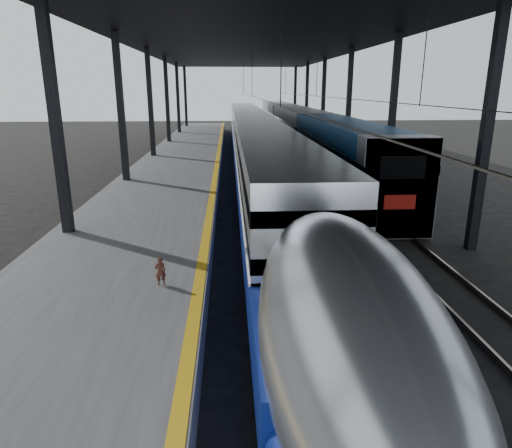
{
  "coord_description": "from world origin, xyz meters",
  "views": [
    {
      "loc": [
        0.17,
        -11.45,
        6.06
      ],
      "look_at": [
        0.97,
        2.17,
        2.0
      ],
      "focal_mm": 32.0,
      "sensor_mm": 36.0,
      "label": 1
    }
  ],
  "objects": [
    {
      "name": "rails",
      "position": [
        4.5,
        20.0,
        0.08
      ],
      "size": [
        6.52,
        80.0,
        0.16
      ],
      "color": "slate",
      "rests_on": "ground"
    },
    {
      "name": "ground",
      "position": [
        0.0,
        0.0,
        0.0
      ],
      "size": [
        160.0,
        160.0,
        0.0
      ],
      "primitive_type": "plane",
      "color": "black",
      "rests_on": "ground"
    },
    {
      "name": "platform",
      "position": [
        -3.5,
        20.0,
        0.5
      ],
      "size": [
        6.0,
        80.0,
        1.0
      ],
      "primitive_type": "cube",
      "color": "#4C4C4F",
      "rests_on": "ground"
    },
    {
      "name": "child",
      "position": [
        -1.71,
        -0.05,
        1.39
      ],
      "size": [
        0.33,
        0.26,
        0.79
      ],
      "primitive_type": "imported",
      "rotation": [
        0.0,
        0.0,
        3.4
      ],
      "color": "#472217",
      "rests_on": "platform"
    },
    {
      "name": "tgv_train",
      "position": [
        2.0,
        22.52,
        1.93
      ],
      "size": [
        2.88,
        65.2,
        4.13
      ],
      "color": "#BABCC1",
      "rests_on": "ground"
    },
    {
      "name": "second_train",
      "position": [
        7.0,
        33.35,
        2.15
      ],
      "size": [
        3.08,
        56.05,
        4.24
      ],
      "color": "navy",
      "rests_on": "ground"
    },
    {
      "name": "canopy",
      "position": [
        1.9,
        20.0,
        9.12
      ],
      "size": [
        18.0,
        75.0,
        9.47
      ],
      "color": "black",
      "rests_on": "ground"
    },
    {
      "name": "yellow_strip",
      "position": [
        -0.7,
        20.0,
        1.0
      ],
      "size": [
        0.3,
        80.0,
        0.01
      ],
      "primitive_type": "cube",
      "color": "gold",
      "rests_on": "platform"
    }
  ]
}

